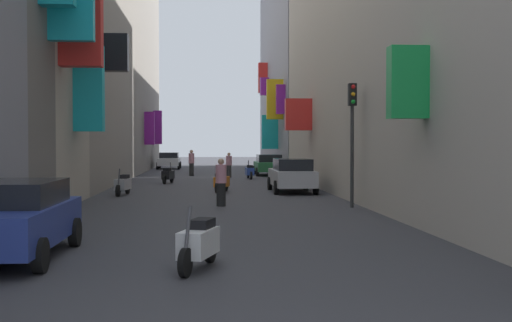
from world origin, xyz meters
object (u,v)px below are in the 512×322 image
(pedestrian_near_left, at_px, (221,182))
(pedestrian_mid_street, at_px, (229,165))
(parked_car_white, at_px, (169,160))
(traffic_light_near_corner, at_px, (352,123))
(parked_car_silver, at_px, (292,175))
(parked_car_blue, at_px, (15,218))
(scooter_silver, at_px, (123,184))
(scooter_black, at_px, (168,175))
(parked_car_green, at_px, (269,164))
(scooter_orange, at_px, (222,182))
(scooter_white, at_px, (199,243))
(scooter_blue, at_px, (250,171))
(pedestrian_crossing, at_px, (191,163))

(pedestrian_near_left, relative_size, pedestrian_mid_street, 1.04)
(parked_car_white, height_order, traffic_light_near_corner, traffic_light_near_corner)
(parked_car_silver, bearing_deg, parked_car_blue, -115.00)
(parked_car_silver, bearing_deg, pedestrian_mid_street, 100.64)
(parked_car_blue, xyz_separation_m, scooter_silver, (0.08, 14.69, -0.31))
(parked_car_blue, xyz_separation_m, scooter_black, (1.48, 22.53, -0.31))
(parked_car_green, xyz_separation_m, scooter_orange, (-3.55, -14.84, -0.29))
(parked_car_green, relative_size, parked_car_blue, 1.00)
(scooter_black, relative_size, pedestrian_mid_street, 1.20)
(scooter_white, bearing_deg, parked_car_green, 82.31)
(scooter_blue, height_order, pedestrian_near_left, pedestrian_near_left)
(pedestrian_near_left, distance_m, traffic_light_near_corner, 4.92)
(parked_car_silver, height_order, scooter_black, parked_car_silver)
(parked_car_silver, xyz_separation_m, scooter_silver, (-7.29, -1.11, -0.32))
(pedestrian_mid_street, xyz_separation_m, traffic_light_near_corner, (3.49, -19.51, 2.07))
(parked_car_white, relative_size, pedestrian_crossing, 2.35)
(parked_car_green, distance_m, scooter_blue, 4.56)
(scooter_silver, relative_size, pedestrian_crossing, 1.10)
(pedestrian_crossing, xyz_separation_m, pedestrian_mid_street, (2.44, -1.99, -0.09))
(pedestrian_crossing, bearing_deg, scooter_white, -88.37)
(pedestrian_near_left, height_order, pedestrian_mid_street, pedestrian_near_left)
(parked_car_green, distance_m, traffic_light_near_corner, 22.02)
(pedestrian_near_left, bearing_deg, parked_car_blue, -112.83)
(pedestrian_near_left, bearing_deg, pedestrian_mid_street, 87.19)
(scooter_silver, bearing_deg, parked_car_green, 64.45)
(scooter_white, bearing_deg, pedestrian_crossing, 91.63)
(scooter_white, height_order, pedestrian_near_left, pedestrian_near_left)
(parked_car_green, distance_m, scooter_orange, 15.26)
(scooter_black, bearing_deg, parked_car_silver, -48.80)
(scooter_blue, relative_size, traffic_light_near_corner, 0.46)
(scooter_white, relative_size, pedestrian_mid_street, 1.10)
(scooter_white, relative_size, pedestrian_near_left, 1.06)
(scooter_white, xyz_separation_m, traffic_light_near_corner, (5.03, 10.22, 2.40))
(parked_car_blue, relative_size, parked_car_silver, 0.99)
(scooter_white, distance_m, scooter_blue, 28.00)
(parked_car_green, xyz_separation_m, pedestrian_near_left, (-3.71, -21.14, 0.07))
(parked_car_blue, bearing_deg, scooter_blue, 76.86)
(scooter_white, height_order, scooter_black, same)
(pedestrian_near_left, xyz_separation_m, traffic_light_near_corner, (4.41, -0.77, 2.04))
(parked_car_white, relative_size, scooter_silver, 2.14)
(parked_car_green, xyz_separation_m, traffic_light_near_corner, (0.69, -21.91, 2.11))
(parked_car_blue, xyz_separation_m, pedestrian_mid_street, (5.00, 28.42, 0.02))
(parked_car_blue, bearing_deg, parked_car_silver, 65.00)
(scooter_orange, height_order, scooter_silver, same)
(scooter_silver, xyz_separation_m, traffic_light_near_corner, (8.41, -5.77, 2.40))
(parked_car_white, height_order, parked_car_silver, parked_car_silver)
(pedestrian_crossing, bearing_deg, pedestrian_mid_street, -39.23)
(parked_car_white, relative_size, parked_car_blue, 0.98)
(scooter_black, relative_size, scooter_silver, 1.00)
(parked_car_blue, height_order, scooter_black, parked_car_blue)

